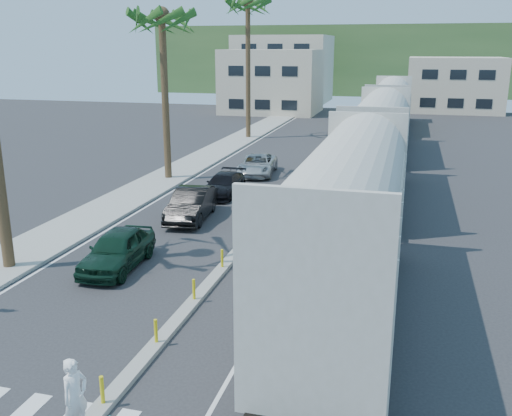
% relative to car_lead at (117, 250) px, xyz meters
% --- Properties ---
extents(ground, '(140.00, 140.00, 0.00)m').
position_rel_car_lead_xyz_m(ground, '(4.00, -7.22, -0.75)').
color(ground, '#28282B').
rests_on(ground, ground).
extents(sidewalk, '(3.00, 90.00, 0.15)m').
position_rel_car_lead_xyz_m(sidewalk, '(-4.50, 17.78, -0.67)').
color(sidewalk, gray).
rests_on(sidewalk, ground).
extents(rails, '(1.56, 100.00, 0.06)m').
position_rel_car_lead_xyz_m(rails, '(9.00, 20.78, -0.72)').
color(rails, black).
rests_on(rails, ground).
extents(median, '(0.45, 60.00, 0.85)m').
position_rel_car_lead_xyz_m(median, '(4.00, 12.74, -0.66)').
color(median, gray).
rests_on(median, ground).
extents(lane_markings, '(9.42, 90.00, 0.01)m').
position_rel_car_lead_xyz_m(lane_markings, '(1.85, 17.78, -0.75)').
color(lane_markings, silver).
rests_on(lane_markings, ground).
extents(freight_train, '(3.00, 60.94, 5.85)m').
position_rel_car_lead_xyz_m(freight_train, '(9.00, 18.29, 2.16)').
color(freight_train, '#B4B2A5').
rests_on(freight_train, ground).
extents(palm_trees, '(3.50, 37.20, 13.75)m').
position_rel_car_lead_xyz_m(palm_trees, '(-4.10, 15.48, 10.06)').
color(palm_trees, brown).
rests_on(palm_trees, ground).
extents(buildings, '(38.00, 27.00, 10.00)m').
position_rel_car_lead_xyz_m(buildings, '(-2.42, 64.44, 3.61)').
color(buildings, '#C4B39B').
rests_on(buildings, ground).
extents(hillside, '(80.00, 20.00, 12.00)m').
position_rel_car_lead_xyz_m(hillside, '(4.00, 92.78, 5.25)').
color(hillside, '#385628').
rests_on(hillside, ground).
extents(car_lead, '(2.34, 4.63, 1.50)m').
position_rel_car_lead_xyz_m(car_lead, '(0.00, 0.00, 0.00)').
color(car_lead, black).
rests_on(car_lead, ground).
extents(car_second, '(2.59, 5.03, 1.55)m').
position_rel_car_lead_xyz_m(car_second, '(0.40, 6.85, 0.02)').
color(car_second, black).
rests_on(car_second, ground).
extents(car_third, '(1.79, 4.37, 1.27)m').
position_rel_car_lead_xyz_m(car_third, '(0.46, 11.79, -0.12)').
color(car_third, black).
rests_on(car_third, ground).
extents(car_rear, '(3.24, 5.32, 1.35)m').
position_rel_car_lead_xyz_m(car_rear, '(0.89, 17.72, -0.07)').
color(car_rear, '#B4B7BA').
rests_on(car_rear, ground).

